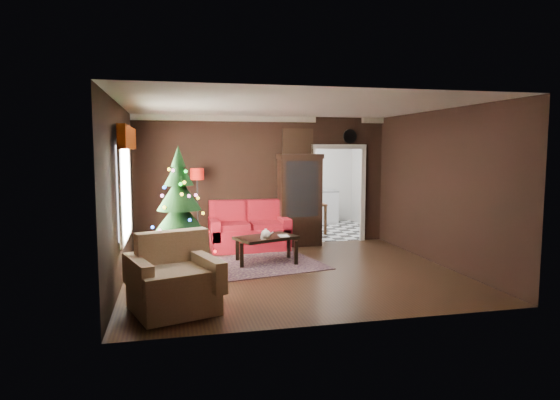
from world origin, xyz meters
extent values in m
plane|color=black|center=(0.00, 0.00, 0.00)|extent=(5.50, 5.50, 0.00)
plane|color=white|center=(0.00, 0.00, 2.80)|extent=(5.50, 5.50, 0.00)
plane|color=black|center=(0.00, 2.50, 1.40)|extent=(5.50, 0.00, 5.50)
plane|color=black|center=(0.00, -2.50, 1.40)|extent=(5.50, 0.00, 5.50)
plane|color=black|center=(-2.75, 0.00, 1.40)|extent=(0.00, 5.50, 5.50)
plane|color=black|center=(2.75, 0.00, 1.40)|extent=(0.00, 5.50, 5.50)
cube|color=white|center=(-2.71, 0.20, 1.45)|extent=(0.05, 1.60, 1.40)
cube|color=maroon|center=(-2.63, 0.20, 2.27)|extent=(0.12, 2.10, 0.35)
plane|color=white|center=(1.70, 4.00, 0.00)|extent=(3.00, 3.00, 0.00)
cube|color=white|center=(1.70, 5.45, 1.70)|extent=(0.70, 0.06, 0.70)
cube|color=#30252B|center=(-0.54, 0.63, 0.01)|extent=(2.68, 2.18, 0.01)
cylinder|color=white|center=(-0.40, 0.53, 0.53)|extent=(0.09, 0.09, 0.06)
cylinder|color=silver|center=(-0.37, 0.52, 0.53)|extent=(0.08, 0.08, 0.06)
imported|color=#8D6C55|center=(-0.07, 0.67, 0.62)|extent=(0.18, 0.02, 0.25)
cylinder|color=white|center=(1.95, 2.45, 2.38)|extent=(0.32, 0.32, 0.06)
cube|color=#B28150|center=(0.75, 2.46, 2.25)|extent=(0.62, 0.05, 0.52)
cube|color=white|center=(1.70, 5.20, 0.45)|extent=(1.80, 0.60, 0.90)
camera|label=1|loc=(-1.98, -7.81, 2.09)|focal=30.95mm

